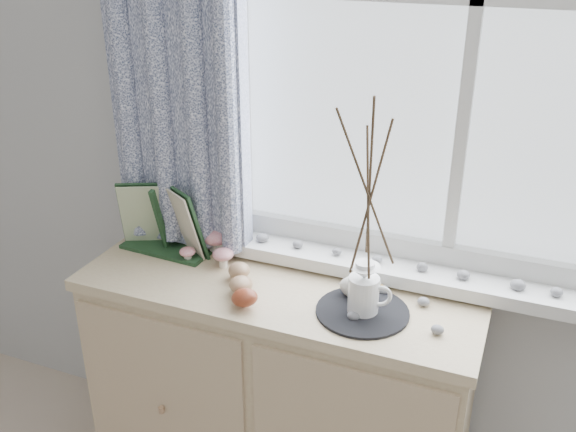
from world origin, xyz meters
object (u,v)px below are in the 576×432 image
at_px(sideboard, 279,397).
at_px(twig_pitcher, 369,190).
at_px(toadstool_cluster, 214,243).
at_px(botanical_book, 157,222).

height_order(sideboard, twig_pitcher, twig_pitcher).
distance_m(sideboard, twig_pitcher, 0.84).
bearing_deg(toadstool_cluster, botanical_book, -162.16).
bearing_deg(toadstool_cluster, twig_pitcher, -14.16).
relative_size(sideboard, toadstool_cluster, 6.73).
distance_m(botanical_book, twig_pitcher, 0.74).
xyz_separation_m(sideboard, toadstool_cluster, (-0.25, 0.08, 0.48)).
bearing_deg(twig_pitcher, sideboard, 150.65).
height_order(sideboard, botanical_book, botanical_book).
distance_m(botanical_book, toadstool_cluster, 0.19).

